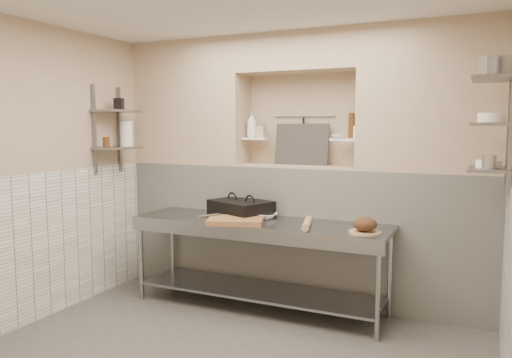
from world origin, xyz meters
The scene contains 45 objects.
wall_left centered at (-2.05, 0.00, 1.40)m, with size 0.10×3.90×2.80m, color tan.
wall_back centered at (0.00, 2.00, 1.40)m, with size 4.00×0.10×2.80m, color tan.
backwall_lower centered at (0.00, 1.75, 0.70)m, with size 4.00×0.40×1.40m, color white.
alcove_sill centered at (0.00, 1.75, 1.41)m, with size 1.30×0.40×0.02m, color tan.
backwall_pillar_left centered at (-1.33, 1.75, 2.10)m, with size 1.35×0.40×1.40m, color tan.
backwall_pillar_right centered at (1.33, 1.75, 2.10)m, with size 1.35×0.40×1.40m, color tan.
backwall_header centered at (0.00, 1.75, 2.60)m, with size 1.30×0.40×0.40m, color tan.
wainscot_left centered at (-1.99, 0.00, 0.70)m, with size 0.02×3.90×1.40m, color white.
wainscot_right centered at (1.99, 0.00, 0.70)m, with size 0.02×3.90×1.40m, color white.
alcove_shelf_left centered at (-0.50, 1.75, 1.70)m, with size 0.28×0.16×0.03m, color white.
alcove_shelf_right centered at (0.50, 1.75, 1.70)m, with size 0.28×0.16×0.03m, color white.
utensil_rail centered at (0.00, 1.92, 1.95)m, with size 0.02×0.02×0.70m, color gray.
hanging_steel centered at (0.00, 1.90, 1.78)m, with size 0.02×0.02×0.30m, color black.
splash_panel centered at (0.00, 1.85, 1.64)m, with size 0.60×0.02×0.45m, color #383330.
shelf_rail_left_a centered at (-1.98, 1.25, 1.80)m, with size 0.03×0.03×0.95m, color slate.
shelf_rail_left_b centered at (-1.98, 0.85, 1.80)m, with size 0.03×0.03×0.95m, color slate.
wall_shelf_left_lower centered at (-1.84, 1.05, 1.60)m, with size 0.30×0.50×0.03m, color slate.
wall_shelf_left_upper centered at (-1.84, 1.05, 2.00)m, with size 0.30×0.50×0.03m, color slate.
shelf_rail_right_a centered at (1.98, 1.25, 1.85)m, with size 0.03×0.03×1.05m, color slate.
shelf_rail_right_b centered at (1.98, 0.85, 1.85)m, with size 0.03×0.03×1.05m, color slate.
wall_shelf_right_lower centered at (1.84, 1.05, 1.50)m, with size 0.30×0.50×0.03m, color slate.
wall_shelf_right_mid centered at (1.84, 1.05, 1.85)m, with size 0.30×0.50×0.03m, color slate.
wall_shelf_right_upper centered at (1.84, 1.05, 2.20)m, with size 0.30×0.50×0.03m, color slate.
prep_table centered at (-0.21, 1.18, 0.64)m, with size 2.60×0.70×0.90m.
panini_press centered at (-0.48, 1.35, 0.98)m, with size 0.73×0.64×0.16m.
cutting_board centered at (-0.37, 0.99, 0.92)m, with size 0.53×0.37×0.05m, color olive.
knife_blade centered at (-0.48, 1.12, 0.95)m, with size 0.25×0.03×0.01m, color gray.
tongs centered at (-0.65, 0.97, 0.96)m, with size 0.02×0.02×0.25m, color gray.
mixing_bowl centered at (-0.20, 1.32, 0.93)m, with size 0.23×0.23×0.06m, color white.
rolling_pin centered at (0.33, 1.10, 0.93)m, with size 0.07×0.07×0.45m, color tan.
bread_board centered at (0.88, 1.06, 0.91)m, with size 0.28×0.28×0.02m, color tan.
bread_loaf centered at (0.88, 1.06, 0.98)m, with size 0.21×0.21×0.13m, color #4C2D19.
bottle_soap centered at (-0.55, 1.76, 1.85)m, with size 0.11×0.11×0.28m, color white.
jar_alcove centered at (-0.45, 1.79, 1.78)m, with size 0.09×0.09×0.13m, color tan.
bowl_alcove centered at (0.44, 1.71, 1.73)m, with size 0.13×0.13×0.04m, color white.
condiment_a centered at (0.56, 1.78, 1.83)m, with size 0.06×0.06×0.23m, color #492913.
condiment_b centered at (0.56, 1.78, 1.84)m, with size 0.06×0.06×0.26m, color #492913.
condiment_c centered at (0.63, 1.73, 1.78)m, with size 0.07×0.07×0.13m, color white.
jug_left centered at (-1.84, 1.21, 1.75)m, with size 0.14×0.14×0.28m, color white.
jar_left centered at (-1.84, 0.87, 1.67)m, with size 0.07×0.07×0.11m, color #492913.
box_left_upper centered at (-1.84, 1.09, 2.08)m, with size 0.09×0.09×0.13m, color black.
bowl_right centered at (1.84, 1.06, 1.54)m, with size 0.20×0.20×0.06m, color white.
canister_right centered at (1.84, 0.92, 1.56)m, with size 0.10×0.10×0.10m, color gray.
bowl_right_mid centered at (1.84, 1.01, 1.90)m, with size 0.20×0.20×0.07m, color white.
basket_right centered at (1.84, 1.09, 2.29)m, with size 0.20×0.24×0.15m, color gray.
Camera 1 is at (1.82, -3.25, 1.83)m, focal length 35.00 mm.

